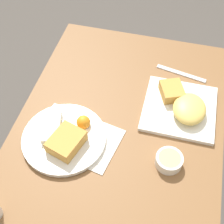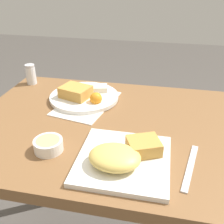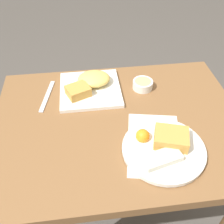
{
  "view_description": "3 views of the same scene",
  "coord_description": "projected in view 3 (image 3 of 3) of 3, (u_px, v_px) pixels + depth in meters",
  "views": [
    {
      "loc": [
        -0.58,
        -0.12,
        1.56
      ],
      "look_at": [
        0.0,
        0.03,
        0.77
      ],
      "focal_mm": 50.0,
      "sensor_mm": 36.0,
      "label": 1
    },
    {
      "loc": [
        0.17,
        -0.7,
        1.18
      ],
      "look_at": [
        0.02,
        0.02,
        0.77
      ],
      "focal_mm": 42.0,
      "sensor_mm": 36.0,
      "label": 2
    },
    {
      "loc": [
        0.11,
        0.64,
        1.39
      ],
      "look_at": [
        0.02,
        -0.01,
        0.77
      ],
      "focal_mm": 42.0,
      "sensor_mm": 36.0,
      "label": 3
    }
  ],
  "objects": [
    {
      "name": "dining_table",
      "position": [
        119.0,
        141.0,
        0.99
      ],
      "size": [
        0.88,
        0.66,
        0.74
      ],
      "color": "brown",
      "rests_on": "ground_plane"
    },
    {
      "name": "plate_square_near",
      "position": [
        90.0,
        86.0,
        1.03
      ],
      "size": [
        0.23,
        0.23,
        0.06
      ],
      "color": "white",
      "rests_on": "dining_table"
    },
    {
      "name": "plate_oval_far",
      "position": [
        164.0,
        147.0,
        0.81
      ],
      "size": [
        0.26,
        0.26,
        0.05
      ],
      "color": "white",
      "rests_on": "menu_card"
    },
    {
      "name": "sauce_ramekin",
      "position": [
        143.0,
        84.0,
        1.04
      ],
      "size": [
        0.08,
        0.08,
        0.03
      ],
      "color": "white",
      "rests_on": "dining_table"
    },
    {
      "name": "menu_card",
      "position": [
        154.0,
        144.0,
        0.84
      ],
      "size": [
        0.22,
        0.29,
        0.0
      ],
      "rotation": [
        0.0,
        0.0,
        -0.19
      ],
      "color": "silver",
      "rests_on": "dining_table"
    },
    {
      "name": "ground_plane",
      "position": [
        117.0,
        217.0,
        1.42
      ],
      "size": [
        8.0,
        8.0,
        0.0
      ],
      "primitive_type": "plane",
      "color": "#4C4742"
    },
    {
      "name": "butter_knife",
      "position": [
        47.0,
        96.0,
        1.01
      ],
      "size": [
        0.05,
        0.18,
        0.0
      ],
      "rotation": [
        0.0,
        0.0,
        1.37
      ],
      "color": "silver",
      "rests_on": "dining_table"
    }
  ]
}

